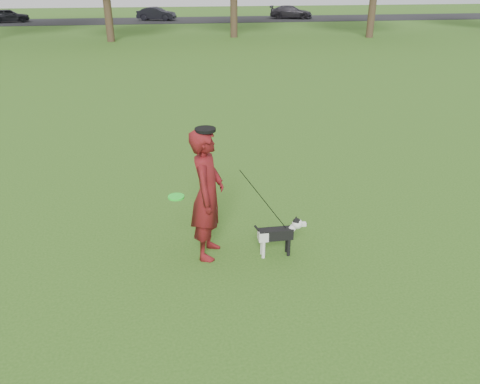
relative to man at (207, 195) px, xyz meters
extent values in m
plane|color=#285116|center=(0.29, 0.14, -0.99)|extent=(120.00, 120.00, 0.00)
cube|color=black|center=(0.29, 40.14, -0.98)|extent=(120.00, 7.00, 0.02)
imported|color=#5A120C|center=(0.00, 0.00, 0.00)|extent=(0.66, 0.83, 1.98)
cube|color=black|center=(0.99, -0.19, -0.63)|extent=(0.51, 0.16, 0.17)
cube|color=silver|center=(0.79, -0.19, -0.64)|extent=(0.14, 0.16, 0.15)
cylinder|color=silver|center=(0.79, -0.25, -0.85)|extent=(0.05, 0.05, 0.28)
cylinder|color=silver|center=(0.79, -0.14, -0.85)|extent=(0.05, 0.05, 0.28)
cylinder|color=black|center=(1.18, -0.25, -0.85)|extent=(0.05, 0.05, 0.28)
cylinder|color=black|center=(1.18, -0.14, -0.85)|extent=(0.05, 0.05, 0.28)
cylinder|color=silver|center=(1.21, -0.19, -0.59)|extent=(0.17, 0.10, 0.18)
sphere|color=silver|center=(1.31, -0.19, -0.48)|extent=(0.16, 0.16, 0.16)
sphere|color=black|center=(1.30, -0.19, -0.45)|extent=(0.12, 0.12, 0.12)
cube|color=silver|center=(1.39, -0.19, -0.50)|extent=(0.10, 0.06, 0.06)
sphere|color=black|center=(1.45, -0.19, -0.50)|extent=(0.03, 0.03, 0.03)
cone|color=black|center=(1.30, -0.23, -0.40)|extent=(0.06, 0.06, 0.06)
cone|color=black|center=(1.30, -0.15, -0.40)|extent=(0.06, 0.06, 0.06)
cylinder|color=black|center=(0.74, -0.19, -0.57)|extent=(0.18, 0.03, 0.23)
cylinder|color=black|center=(1.16, -0.19, -0.58)|extent=(0.11, 0.11, 0.02)
imported|color=black|center=(-13.67, 40.14, -0.40)|extent=(3.59, 2.21, 1.14)
imported|color=black|center=(-0.90, 40.14, -0.40)|extent=(3.68, 2.22, 1.14)
imported|color=#252229|center=(11.76, 40.14, -0.39)|extent=(4.32, 2.75, 1.16)
cylinder|color=#1EF12A|center=(-0.45, -0.13, 0.06)|extent=(0.23, 0.23, 0.02)
cylinder|color=black|center=(0.00, 0.00, 0.98)|extent=(0.29, 0.29, 0.04)
cylinder|color=#38281C|center=(-3.71, 25.64, 1.11)|extent=(0.48, 0.48, 4.20)
camera|label=1|loc=(-0.49, -6.07, 2.88)|focal=35.00mm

